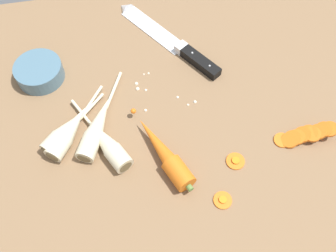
{
  "coord_description": "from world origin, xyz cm",
  "views": [
    {
      "loc": [
        -7.61,
        -41.88,
        70.63
      ],
      "look_at": [
        0.0,
        -2.0,
        1.5
      ],
      "focal_mm": 39.97,
      "sensor_mm": 36.0,
      "label": 1
    }
  ],
  "objects_px": {
    "parsnip_front": "(107,143)",
    "carrot_slice_stack": "(305,135)",
    "chefs_knife": "(165,37)",
    "prep_bowl": "(39,71)",
    "parsnip_mid_right": "(66,131)",
    "carrot_slice_stray_mid": "(236,161)",
    "carrot_slice_stray_near": "(223,200)",
    "parsnip_mid_left": "(69,132)",
    "whole_carrot": "(165,154)",
    "parsnip_back": "(97,127)"
  },
  "relations": [
    {
      "from": "parsnip_front",
      "to": "whole_carrot",
      "type": "bearing_deg",
      "value": -22.71
    },
    {
      "from": "whole_carrot",
      "to": "carrot_slice_stack",
      "type": "relative_size",
      "value": 1.58
    },
    {
      "from": "parsnip_mid_right",
      "to": "carrot_slice_stray_mid",
      "type": "height_order",
      "value": "parsnip_mid_right"
    },
    {
      "from": "whole_carrot",
      "to": "parsnip_mid_right",
      "type": "xyz_separation_m",
      "value": [
        -0.2,
        0.09,
        -0.0
      ]
    },
    {
      "from": "parsnip_front",
      "to": "parsnip_mid_right",
      "type": "distance_m",
      "value": 0.09
    },
    {
      "from": "prep_bowl",
      "to": "carrot_slice_stray_near",
      "type": "bearing_deg",
      "value": -47.59
    },
    {
      "from": "carrot_slice_stray_near",
      "to": "carrot_slice_stray_mid",
      "type": "distance_m",
      "value": 0.09
    },
    {
      "from": "parsnip_front",
      "to": "prep_bowl",
      "type": "xyz_separation_m",
      "value": [
        -0.13,
        0.22,
        0.0
      ]
    },
    {
      "from": "carrot_slice_stray_mid",
      "to": "parsnip_mid_left",
      "type": "bearing_deg",
      "value": 159.35
    },
    {
      "from": "parsnip_front",
      "to": "prep_bowl",
      "type": "relative_size",
      "value": 1.81
    },
    {
      "from": "parsnip_front",
      "to": "parsnip_mid_left",
      "type": "height_order",
      "value": "same"
    },
    {
      "from": "whole_carrot",
      "to": "carrot_slice_stray_mid",
      "type": "distance_m",
      "value": 0.15
    },
    {
      "from": "parsnip_front",
      "to": "parsnip_back",
      "type": "bearing_deg",
      "value": 111.57
    },
    {
      "from": "parsnip_front",
      "to": "parsnip_back",
      "type": "height_order",
      "value": "same"
    },
    {
      "from": "chefs_knife",
      "to": "carrot_slice_stack",
      "type": "height_order",
      "value": "carrot_slice_stack"
    },
    {
      "from": "chefs_knife",
      "to": "parsnip_back",
      "type": "xyz_separation_m",
      "value": [
        -0.19,
        -0.24,
        0.01
      ]
    },
    {
      "from": "carrot_slice_stack",
      "to": "parsnip_back",
      "type": "bearing_deg",
      "value": 167.17
    },
    {
      "from": "chefs_knife",
      "to": "parsnip_front",
      "type": "distance_m",
      "value": 0.33
    },
    {
      "from": "carrot_slice_stack",
      "to": "prep_bowl",
      "type": "height_order",
      "value": "prep_bowl"
    },
    {
      "from": "whole_carrot",
      "to": "parsnip_back",
      "type": "distance_m",
      "value": 0.16
    },
    {
      "from": "parsnip_mid_right",
      "to": "carrot_slice_stack",
      "type": "xyz_separation_m",
      "value": [
        0.5,
        -0.1,
        -0.01
      ]
    },
    {
      "from": "parsnip_front",
      "to": "carrot_slice_stack",
      "type": "xyz_separation_m",
      "value": [
        0.42,
        -0.06,
        -0.01
      ]
    },
    {
      "from": "parsnip_front",
      "to": "parsnip_mid_right",
      "type": "xyz_separation_m",
      "value": [
        -0.08,
        0.04,
        0.0
      ]
    },
    {
      "from": "parsnip_mid_left",
      "to": "prep_bowl",
      "type": "relative_size",
      "value": 1.62
    },
    {
      "from": "carrot_slice_stack",
      "to": "carrot_slice_stray_mid",
      "type": "relative_size",
      "value": 3.41
    },
    {
      "from": "parsnip_mid_right",
      "to": "parsnip_mid_left",
      "type": "bearing_deg",
      "value": -13.56
    },
    {
      "from": "parsnip_mid_right",
      "to": "carrot_slice_stack",
      "type": "height_order",
      "value": "parsnip_mid_right"
    },
    {
      "from": "carrot_slice_stray_near",
      "to": "carrot_slice_stray_mid",
      "type": "relative_size",
      "value": 0.95
    },
    {
      "from": "chefs_knife",
      "to": "carrot_slice_stray_near",
      "type": "relative_size",
      "value": 8.36
    },
    {
      "from": "whole_carrot",
      "to": "prep_bowl",
      "type": "bearing_deg",
      "value": 133.23
    },
    {
      "from": "chefs_knife",
      "to": "prep_bowl",
      "type": "distance_m",
      "value": 0.32
    },
    {
      "from": "carrot_slice_stack",
      "to": "carrot_slice_stray_near",
      "type": "xyz_separation_m",
      "value": [
        -0.21,
        -0.1,
        -0.01
      ]
    },
    {
      "from": "parsnip_mid_left",
      "to": "carrot_slice_stack",
      "type": "relative_size",
      "value": 1.35
    },
    {
      "from": "carrot_slice_stack",
      "to": "parsnip_front",
      "type": "bearing_deg",
      "value": 172.27
    },
    {
      "from": "parsnip_mid_right",
      "to": "prep_bowl",
      "type": "bearing_deg",
      "value": 106.85
    },
    {
      "from": "whole_carrot",
      "to": "parsnip_front",
      "type": "relative_size",
      "value": 1.05
    },
    {
      "from": "whole_carrot",
      "to": "carrot_slice_stray_near",
      "type": "bearing_deg",
      "value": -49.63
    },
    {
      "from": "chefs_knife",
      "to": "carrot_slice_stray_near",
      "type": "height_order",
      "value": "chefs_knife"
    },
    {
      "from": "carrot_slice_stack",
      "to": "chefs_knife",
      "type": "bearing_deg",
      "value": 125.23
    },
    {
      "from": "prep_bowl",
      "to": "whole_carrot",
      "type": "bearing_deg",
      "value": -46.77
    },
    {
      "from": "parsnip_mid_left",
      "to": "carrot_slice_stray_mid",
      "type": "xyz_separation_m",
      "value": [
        0.33,
        -0.12,
        -0.02
      ]
    },
    {
      "from": "prep_bowl",
      "to": "parsnip_mid_left",
      "type": "bearing_deg",
      "value": -71.18
    },
    {
      "from": "parsnip_mid_left",
      "to": "carrot_slice_stray_near",
      "type": "relative_size",
      "value": 4.87
    },
    {
      "from": "whole_carrot",
      "to": "prep_bowl",
      "type": "height_order",
      "value": "whole_carrot"
    },
    {
      "from": "chefs_knife",
      "to": "parsnip_mid_left",
      "type": "distance_m",
      "value": 0.35
    },
    {
      "from": "carrot_slice_stack",
      "to": "carrot_slice_stray_mid",
      "type": "bearing_deg",
      "value": -170.69
    },
    {
      "from": "carrot_slice_stray_mid",
      "to": "parsnip_front",
      "type": "bearing_deg",
      "value": 162.19
    },
    {
      "from": "carrot_slice_stack",
      "to": "prep_bowl",
      "type": "relative_size",
      "value": 1.2
    },
    {
      "from": "parsnip_front",
      "to": "carrot_slice_stack",
      "type": "distance_m",
      "value": 0.42
    },
    {
      "from": "whole_carrot",
      "to": "parsnip_mid_right",
      "type": "bearing_deg",
      "value": 154.89
    }
  ]
}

